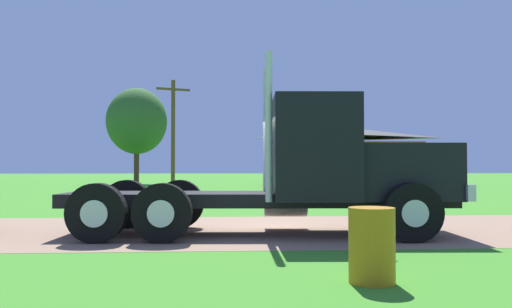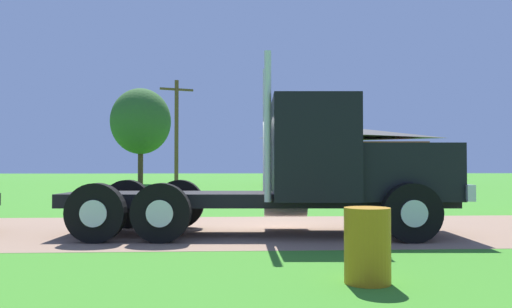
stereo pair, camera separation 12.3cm
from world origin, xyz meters
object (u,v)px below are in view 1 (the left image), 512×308
object	(u,v)px
utility_pole_near	(173,131)
truck_foreground_white	(314,171)
shed_building	(349,158)
steel_barrel	(372,245)

from	to	relation	value
utility_pole_near	truck_foreground_white	bearing A→B (deg)	-77.02
truck_foreground_white	utility_pole_near	bearing A→B (deg)	102.98
truck_foreground_white	shed_building	world-z (taller)	shed_building
shed_building	truck_foreground_white	bearing A→B (deg)	-105.42
truck_foreground_white	steel_barrel	size ratio (longest dim) A/B	8.91
truck_foreground_white	steel_barrel	xyz separation A→B (m)	(-0.10, -4.62, -0.88)
steel_barrel	utility_pole_near	size ratio (longest dim) A/B	0.13
steel_barrel	utility_pole_near	distance (m)	27.95
shed_building	utility_pole_near	world-z (taller)	utility_pole_near
utility_pole_near	steel_barrel	bearing A→B (deg)	-79.37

